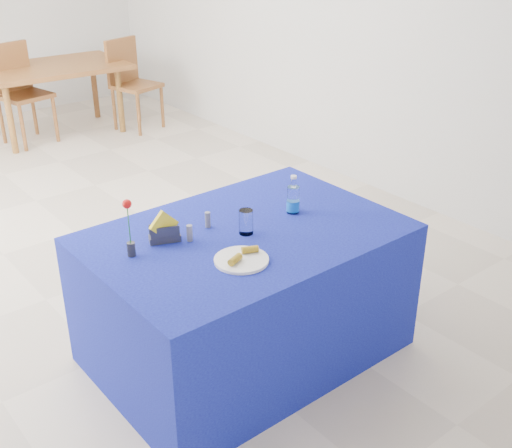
{
  "coord_description": "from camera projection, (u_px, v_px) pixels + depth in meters",
  "views": [
    {
      "loc": [
        -1.69,
        -4.33,
        2.26
      ],
      "look_at": [
        0.01,
        -2.22,
        0.92
      ],
      "focal_mm": 45.0,
      "sensor_mm": 36.0,
      "label": 1
    }
  ],
  "objects": [
    {
      "name": "salt_shaker",
      "position": [
        190.0,
        233.0,
        3.2
      ],
      "size": [
        0.03,
        0.03,
        0.08
      ],
      "primitive_type": "cylinder",
      "color": "gray",
      "rests_on": "blue_table"
    },
    {
      "name": "plate",
      "position": [
        241.0,
        260.0,
        3.03
      ],
      "size": [
        0.26,
        0.26,
        0.01
      ],
      "primitive_type": "cylinder",
      "color": "white",
      "rests_on": "blue_table"
    },
    {
      "name": "chair_bg_left",
      "position": [
        18.0,
        86.0,
        6.7
      ],
      "size": [
        0.54,
        0.54,
        1.03
      ],
      "rotation": [
        0.0,
        0.0,
        0.2
      ],
      "color": "brown",
      "rests_on": "floor"
    },
    {
      "name": "rose_vase",
      "position": [
        129.0,
        230.0,
        3.02
      ],
      "size": [
        0.04,
        0.04,
        0.29
      ],
      "color": "#26272C",
      "rests_on": "blue_table"
    },
    {
      "name": "pepper_shaker",
      "position": [
        208.0,
        220.0,
        3.34
      ],
      "size": [
        0.03,
        0.03,
        0.08
      ],
      "primitive_type": "cylinder",
      "color": "slate",
      "rests_on": "blue_table"
    },
    {
      "name": "napkin_holder",
      "position": [
        164.0,
        233.0,
        3.19
      ],
      "size": [
        0.17,
        0.12,
        0.17
      ],
      "color": "#3A3A40",
      "rests_on": "blue_table"
    },
    {
      "name": "chair_bg_right",
      "position": [
        130.0,
        77.0,
        7.14
      ],
      "size": [
        0.55,
        0.55,
        0.99
      ],
      "rotation": [
        0.0,
        0.0,
        0.28
      ],
      "color": "brown",
      "rests_on": "floor"
    },
    {
      "name": "drinking_glass",
      "position": [
        246.0,
        222.0,
        3.26
      ],
      "size": [
        0.07,
        0.07,
        0.13
      ],
      "primitive_type": "cylinder",
      "color": "white",
      "rests_on": "blue_table"
    },
    {
      "name": "oak_table",
      "position": [
        52.0,
        73.0,
        6.88
      ],
      "size": [
        1.58,
        1.06,
        0.76
      ],
      "color": "#98602C",
      "rests_on": "floor"
    },
    {
      "name": "blue_table",
      "position": [
        246.0,
        294.0,
        3.48
      ],
      "size": [
        1.6,
        1.1,
        0.76
      ],
      "color": "#0E0F81",
      "rests_on": "floor"
    },
    {
      "name": "water_bottle",
      "position": [
        293.0,
        200.0,
        3.49
      ],
      "size": [
        0.07,
        0.07,
        0.21
      ],
      "color": "white",
      "rests_on": "blue_table"
    },
    {
      "name": "banana_pieces",
      "position": [
        243.0,
        254.0,
        3.02
      ],
      "size": [
        0.2,
        0.1,
        0.03
      ],
      "color": "gold",
      "rests_on": "plate"
    },
    {
      "name": "floor",
      "position": [
        75.0,
        233.0,
        4.98
      ],
      "size": [
        7.0,
        7.0,
        0.0
      ],
      "primitive_type": "plane",
      "color": "beige",
      "rests_on": "ground"
    }
  ]
}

